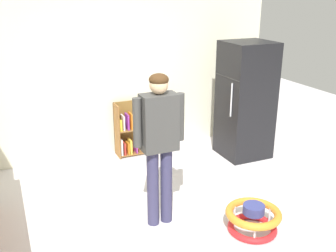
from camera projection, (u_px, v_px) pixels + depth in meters
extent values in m
plane|color=silver|center=(178.00, 225.00, 4.39)|extent=(12.00, 12.00, 0.00)
cube|color=silver|center=(114.00, 69.00, 5.95)|extent=(5.20, 0.06, 2.70)
cube|color=black|center=(245.00, 100.00, 5.99)|extent=(0.70, 0.68, 1.78)
cylinder|color=silver|center=(231.00, 100.00, 5.67)|extent=(0.02, 0.02, 0.50)
cube|color=#333333|center=(227.00, 77.00, 5.72)|extent=(0.01, 0.67, 0.01)
cube|color=brown|center=(117.00, 131.00, 6.05)|extent=(0.02, 0.28, 0.85)
cube|color=brown|center=(163.00, 124.00, 6.34)|extent=(0.02, 0.28, 0.85)
cube|color=brown|center=(138.00, 125.00, 6.30)|extent=(0.80, 0.02, 0.85)
cube|color=brown|center=(141.00, 151.00, 6.32)|extent=(0.76, 0.24, 0.02)
cube|color=brown|center=(141.00, 127.00, 6.19)|extent=(0.76, 0.24, 0.02)
cube|color=silver|center=(121.00, 147.00, 6.12)|extent=(0.03, 0.17, 0.26)
cube|color=gold|center=(120.00, 125.00, 6.00)|extent=(0.03, 0.17, 0.18)
cube|color=#B33026|center=(124.00, 148.00, 6.15)|extent=(0.03, 0.17, 0.19)
cube|color=beige|center=(123.00, 123.00, 6.01)|extent=(0.02, 0.17, 0.23)
cube|color=orange|center=(127.00, 148.00, 6.18)|extent=(0.02, 0.17, 0.18)
cube|color=#873191|center=(127.00, 122.00, 6.03)|extent=(0.02, 0.17, 0.24)
cube|color=gold|center=(130.00, 146.00, 6.18)|extent=(0.03, 0.17, 0.23)
cube|color=orange|center=(130.00, 121.00, 6.05)|extent=(0.02, 0.17, 0.25)
cube|color=#923391|center=(136.00, 146.00, 6.22)|extent=(0.02, 0.17, 0.20)
cylinder|color=#363456|center=(153.00, 188.00, 4.28)|extent=(0.13, 0.13, 0.89)
cylinder|color=#363456|center=(166.00, 185.00, 4.34)|extent=(0.13, 0.13, 0.89)
cube|color=#3F3F3D|center=(159.00, 122.00, 4.06)|extent=(0.38, 0.22, 0.61)
cylinder|color=#3F3F3D|center=(137.00, 123.00, 3.96)|extent=(0.09, 0.09, 0.52)
cylinder|color=#3F3F3D|center=(180.00, 117.00, 4.14)|extent=(0.09, 0.09, 0.52)
sphere|color=#DCB488|center=(159.00, 85.00, 3.93)|extent=(0.19, 0.19, 0.19)
ellipsoid|color=#422A15|center=(159.00, 80.00, 3.91)|extent=(0.20, 0.20, 0.13)
torus|color=red|center=(252.00, 228.00, 4.28)|extent=(0.54, 0.54, 0.07)
torus|color=orange|center=(253.00, 213.00, 4.22)|extent=(0.60, 0.60, 0.08)
cylinder|color=navy|center=(254.00, 209.00, 4.20)|extent=(0.23, 0.23, 0.10)
cylinder|color=silver|center=(269.00, 216.00, 4.33)|extent=(0.02, 0.02, 0.18)
cylinder|color=silver|center=(235.00, 214.00, 4.37)|extent=(0.02, 0.02, 0.18)
cylinder|color=silver|center=(255.00, 233.00, 4.04)|extent=(0.02, 0.02, 0.18)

